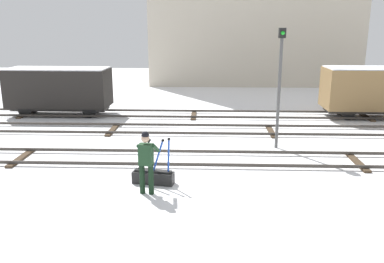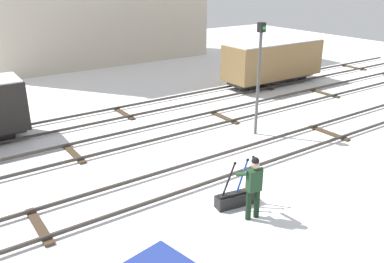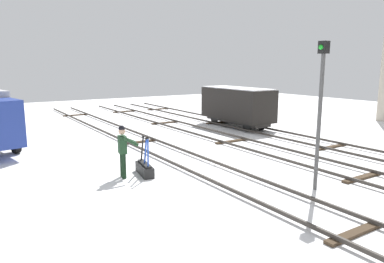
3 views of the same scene
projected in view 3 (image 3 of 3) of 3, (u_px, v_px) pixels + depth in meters
name	position (u px, v px, depth m)	size (l,w,h in m)	color
ground_plane	(207.00, 171.00, 13.02)	(60.00, 60.00, 0.00)	white
track_main_line	(207.00, 168.00, 13.00)	(44.00, 1.94, 0.18)	#38332D
track_siding_near	(285.00, 154.00, 15.11)	(44.00, 1.94, 0.18)	#38332D
track_siding_far	(332.00, 145.00, 16.76)	(44.00, 1.94, 0.18)	#38332D
switch_lever_frame	(145.00, 168.00, 12.61)	(1.28, 0.57, 1.45)	black
rail_worker	(123.00, 148.00, 12.15)	(0.61, 0.72, 1.81)	black
signal_post	(320.00, 103.00, 10.65)	(0.24, 0.32, 4.49)	#4C4C4C
freight_car_far_end	(237.00, 105.00, 22.27)	(5.17, 2.01, 2.45)	#2D2B28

